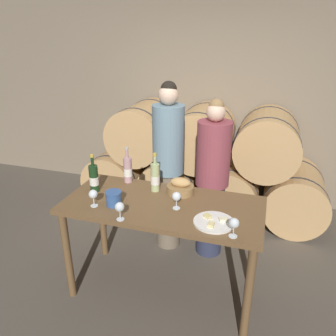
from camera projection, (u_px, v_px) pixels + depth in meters
name	position (u px, v px, depth m)	size (l,w,h in m)	color
ground_plane	(163.00, 288.00, 2.98)	(10.00, 10.00, 0.00)	#564F44
stone_wall_back	(213.00, 79.00, 4.22)	(10.00, 0.12, 3.20)	#7F705B
barrel_stack	(201.00, 164.00, 4.11)	(3.00, 0.87, 1.35)	tan
tasting_table	(163.00, 216.00, 2.69)	(1.61, 0.74, 0.88)	brown
person_left	(168.00, 168.00, 3.28)	(0.31, 0.31, 1.75)	#756651
person_right	(212.00, 181.00, 3.19)	(0.32, 0.32, 1.62)	#2D334C
wine_bottle_red	(94.00, 178.00, 2.80)	(0.08, 0.08, 0.34)	#193819
wine_bottle_white	(155.00, 177.00, 2.81)	(0.08, 0.08, 0.34)	#ADBC7F
wine_bottle_rose	(128.00, 170.00, 2.98)	(0.08, 0.08, 0.33)	#BC8E93
blue_crock	(114.00, 198.00, 2.59)	(0.13, 0.13, 0.12)	#335693
bread_basket	(180.00, 187.00, 2.79)	(0.23, 0.23, 0.14)	olive
cheese_plate	(214.00, 222.00, 2.37)	(0.30, 0.30, 0.04)	white
wine_glass_far_left	(93.00, 195.00, 2.57)	(0.07, 0.07, 0.14)	white
wine_glass_left	(120.00, 207.00, 2.38)	(0.07, 0.07, 0.14)	white
wine_glass_center	(176.00, 197.00, 2.53)	(0.07, 0.07, 0.14)	white
wine_glass_right	(234.00, 224.00, 2.18)	(0.07, 0.07, 0.14)	white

